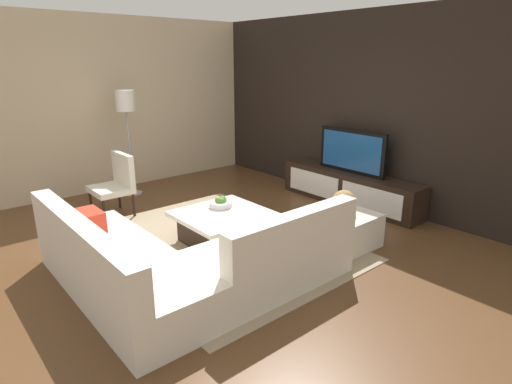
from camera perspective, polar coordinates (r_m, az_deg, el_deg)
ground_plane at (r=5.03m, az=-4.66°, el=-7.41°), size 14.00×14.00×0.00m
feature_wall_back at (r=6.55m, az=14.81°, el=10.67°), size 6.40×0.12×2.80m
side_wall_left at (r=7.52m, az=-18.44°, el=11.17°), size 0.12×5.20×2.80m
area_rug at (r=5.11m, az=-5.33°, el=-6.99°), size 3.17×2.40×0.01m
media_console at (r=6.54m, az=12.50°, el=0.50°), size 2.33×0.45×0.50m
television at (r=6.40m, az=12.84°, el=5.39°), size 1.15×0.06×0.64m
sectional_couch at (r=4.11m, az=-10.14°, el=-9.36°), size 2.34×2.41×0.80m
coffee_table at (r=5.08m, az=-4.47°, el=-4.68°), size 0.97×1.02×0.38m
accent_chair_near at (r=6.22m, az=-18.38°, el=1.46°), size 0.58×0.50×0.87m
floor_lamp at (r=6.94m, az=-17.19°, el=10.76°), size 0.29×0.29×1.67m
ottoman at (r=5.09m, az=11.57°, el=-4.97°), size 0.70×0.70×0.40m
fruit_bowl at (r=5.19m, az=-4.81°, el=-1.45°), size 0.28×0.28×0.14m
decorative_ball at (r=4.98m, az=11.81°, el=-1.33°), size 0.28×0.28×0.28m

